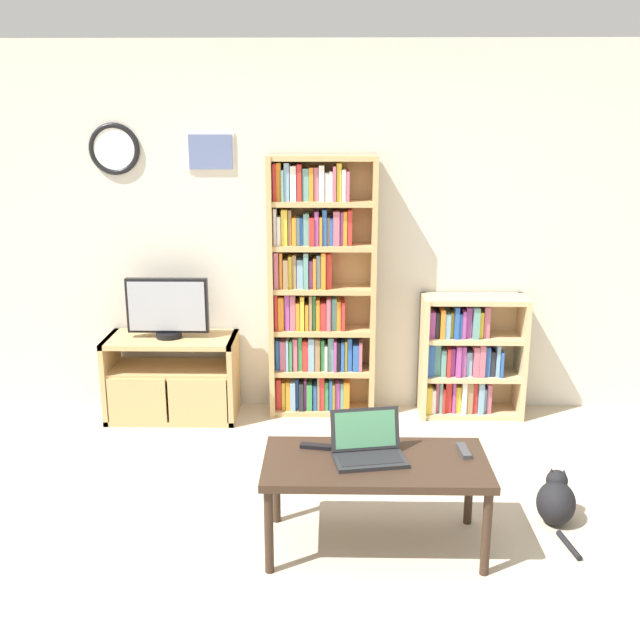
% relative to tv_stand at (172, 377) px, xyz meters
% --- Properties ---
extents(ground_plane, '(18.00, 18.00, 0.00)m').
position_rel_tv_stand_xyz_m(ground_plane, '(0.97, -2.12, -0.30)').
color(ground_plane, '#BCAD93').
extents(wall_back, '(5.87, 0.09, 2.60)m').
position_rel_tv_stand_xyz_m(wall_back, '(0.96, 0.29, 1.01)').
color(wall_back, beige).
rests_on(wall_back, ground_plane).
extents(tv_stand, '(0.92, 0.44, 0.59)m').
position_rel_tv_stand_xyz_m(tv_stand, '(0.00, 0.00, 0.00)').
color(tv_stand, tan).
rests_on(tv_stand, ground_plane).
extents(television, '(0.57, 0.18, 0.42)m').
position_rel_tv_stand_xyz_m(television, '(-0.01, 0.01, 0.51)').
color(television, black).
rests_on(television, tv_stand).
extents(bookshelf_tall, '(0.75, 0.25, 1.85)m').
position_rel_tv_stand_xyz_m(bookshelf_tall, '(1.03, 0.13, 0.61)').
color(bookshelf_tall, tan).
rests_on(bookshelf_tall, ground_plane).
extents(bookshelf_short, '(0.73, 0.29, 0.88)m').
position_rel_tv_stand_xyz_m(bookshelf_short, '(2.10, 0.11, 0.12)').
color(bookshelf_short, tan).
rests_on(bookshelf_short, ground_plane).
extents(coffee_table, '(1.11, 0.55, 0.48)m').
position_rel_tv_stand_xyz_m(coffee_table, '(1.36, -1.65, 0.13)').
color(coffee_table, '#332319').
rests_on(coffee_table, ground_plane).
extents(laptop, '(0.39, 0.31, 0.23)m').
position_rel_tv_stand_xyz_m(laptop, '(1.32, -1.62, 0.23)').
color(laptop, '#232326').
rests_on(laptop, coffee_table).
extents(remote_near_laptop, '(0.17, 0.07, 0.02)m').
position_rel_tv_stand_xyz_m(remote_near_laptop, '(1.06, -1.52, 0.19)').
color(remote_near_laptop, black).
rests_on(remote_near_laptop, coffee_table).
extents(remote_far_from_laptop, '(0.05, 0.16, 0.02)m').
position_rel_tv_stand_xyz_m(remote_far_from_laptop, '(1.81, -1.56, 0.19)').
color(remote_far_from_laptop, '#38383A').
rests_on(remote_far_from_laptop, coffee_table).
extents(cat, '(0.25, 0.50, 0.29)m').
position_rel_tv_stand_xyz_m(cat, '(2.34, -1.40, -0.17)').
color(cat, black).
rests_on(cat, ground_plane).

